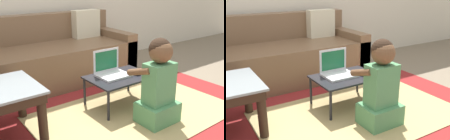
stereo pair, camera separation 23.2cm
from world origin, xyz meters
TOP-DOWN VIEW (x-y plane):
  - ground_plane at (0.00, 0.00)m, footprint 16.00×16.00m
  - area_rug at (0.11, 0.01)m, footprint 2.48×1.56m
  - couch at (-0.09, 1.28)m, footprint 1.91×0.87m
  - laptop_desk at (0.11, 0.24)m, footprint 0.60×0.43m
  - laptop at (0.06, 0.30)m, footprint 0.29×0.24m
  - computer_mouse at (0.27, 0.18)m, footprint 0.06×0.09m
  - person_seated at (0.16, -0.21)m, footprint 0.32×0.38m

SIDE VIEW (x-z plane):
  - ground_plane at x=0.00m, z-range 0.00..0.00m
  - area_rug at x=0.11m, z-range 0.00..0.01m
  - laptop_desk at x=0.11m, z-range 0.12..0.42m
  - couch at x=-0.09m, z-range -0.12..0.68m
  - computer_mouse at x=0.27m, z-range 0.30..0.34m
  - laptop at x=0.06m, z-range 0.22..0.46m
  - person_seated at x=0.16m, z-range -0.02..0.72m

